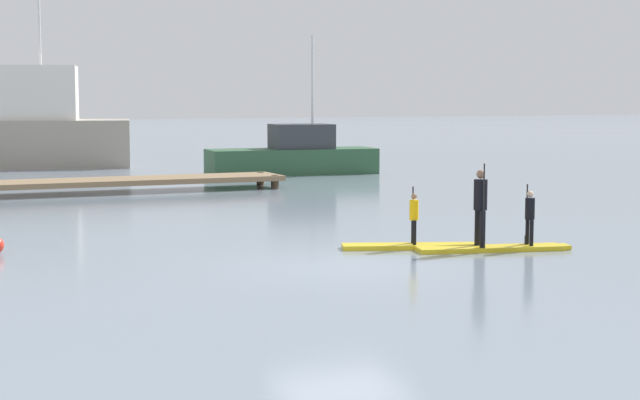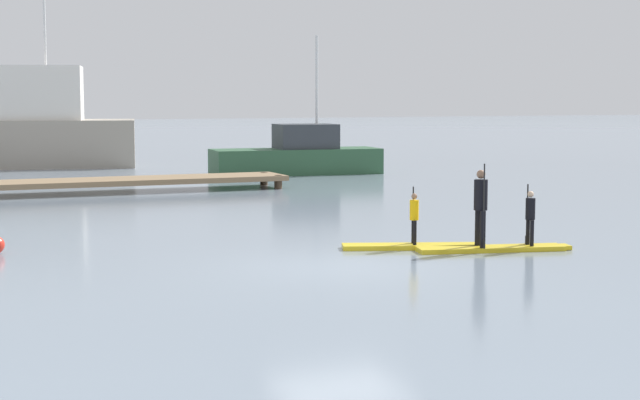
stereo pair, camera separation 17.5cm
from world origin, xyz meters
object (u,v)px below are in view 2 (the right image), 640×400
object	(u,v)px
paddleboard_near	(414,246)
fishing_boat_white_large	(3,129)
paddleboard_far	(494,249)
paddler_child_front	(530,215)
paddler_child_solo	(414,216)
fishing_boat_green_midground	(298,156)
paddler_adult	(481,203)

from	to	relation	value
paddleboard_near	fishing_boat_white_large	size ratio (longest dim) A/B	0.24
paddleboard_near	paddleboard_far	size ratio (longest dim) A/B	0.92
paddleboard_far	paddler_child_front	xyz separation A→B (m)	(0.78, -0.17, 0.71)
paddler_child_solo	paddleboard_far	xyz separation A→B (m)	(1.43, -0.95, -0.67)
paddleboard_far	fishing_boat_green_midground	xyz separation A→B (m)	(3.89, 21.49, 0.72)
paddleboard_near	paddleboard_far	world-z (taller)	same
paddler_child_solo	paddler_child_front	xyz separation A→B (m)	(2.21, -1.12, 0.04)
paddleboard_far	paddler_child_front	bearing A→B (deg)	-12.22
paddleboard_near	fishing_boat_green_midground	xyz separation A→B (m)	(5.32, 20.56, 0.72)
fishing_boat_white_large	fishing_boat_green_midground	xyz separation A→B (m)	(11.05, -8.84, -0.99)
paddleboard_near	paddler_child_solo	size ratio (longest dim) A/B	2.50
paddler_adult	fishing_boat_green_midground	bearing A→B (deg)	78.92
paddler_child_solo	paddleboard_far	distance (m)	1.84
paddleboard_far	paddler_adult	size ratio (longest dim) A/B	1.89
paddler_adult	fishing_boat_white_large	world-z (taller)	fishing_boat_white_large
paddleboard_far	paddler_child_solo	bearing A→B (deg)	146.39
fishing_boat_white_large	paddler_child_front	bearing A→B (deg)	-75.41
paddler_adult	paddler_child_solo	bearing A→B (deg)	141.73
paddleboard_near	paddler_child_front	xyz separation A→B (m)	(2.22, -1.11, 0.71)
paddler_child_front	fishing_boat_green_midground	world-z (taller)	fishing_boat_green_midground
paddleboard_near	paddler_child_solo	xyz separation A→B (m)	(0.00, 0.01, 0.67)
paddleboard_near	paddler_adult	world-z (taller)	paddler_adult
paddler_child_solo	fishing_boat_green_midground	distance (m)	21.22
paddler_child_front	fishing_boat_green_midground	distance (m)	21.89
paddleboard_near	paddleboard_far	xyz separation A→B (m)	(1.43, -0.94, 0.00)
fishing_boat_green_midground	paddleboard_near	bearing A→B (deg)	-104.52
paddleboard_near	fishing_boat_white_large	distance (m)	30.00
paddleboard_far	fishing_boat_green_midground	bearing A→B (deg)	79.74
paddler_adult	fishing_boat_white_large	size ratio (longest dim) A/B	0.14
paddleboard_near	paddler_adult	xyz separation A→B (m)	(1.13, -0.87, 0.99)
paddler_child_solo	paddleboard_far	bearing A→B (deg)	-33.61
paddler_child_front	fishing_boat_white_large	size ratio (longest dim) A/B	0.10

